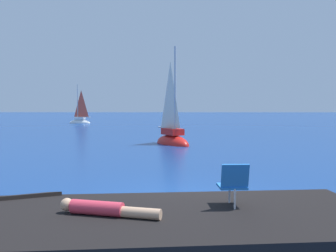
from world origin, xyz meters
TOP-DOWN VIEW (x-y plane):
  - ground_plane at (0.00, 0.00)m, footprint 160.00×160.00m
  - shore_ledge at (-0.83, -3.55)m, footprint 8.37×4.13m
  - boulder_seaward at (1.35, -1.39)m, footprint 1.17×1.15m
  - boulder_inland at (-3.35, -1.80)m, footprint 1.88×2.09m
  - sailboat_near at (-0.31, 12.95)m, footprint 2.43×3.18m
  - sailboat_far at (-10.19, 35.01)m, footprint 2.50×1.34m
  - person_sunbather at (-1.40, -3.67)m, footprint 1.72×0.64m
  - beach_chair at (0.79, -3.07)m, footprint 0.52×0.63m

SIDE VIEW (x-z plane):
  - ground_plane at x=0.00m, z-range 0.00..0.00m
  - boulder_seaward at x=1.35m, z-range -0.27..0.27m
  - boulder_inland at x=-3.35m, z-range -0.58..0.58m
  - sailboat_far at x=-10.19m, z-range -2.02..2.51m
  - shore_ledge at x=-0.83m, z-range 0.00..0.50m
  - sailboat_near at x=-0.31m, z-range -2.60..3.23m
  - person_sunbather at x=-1.40m, z-range 0.49..0.74m
  - beach_chair at x=0.79m, z-range 0.55..1.34m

